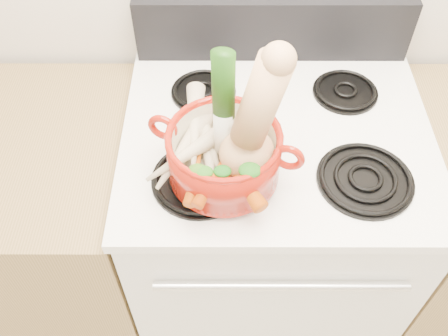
{
  "coord_description": "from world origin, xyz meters",
  "views": [
    {
      "loc": [
        -0.13,
        0.53,
        1.86
      ],
      "look_at": [
        -0.13,
        1.23,
        1.01
      ],
      "focal_mm": 40.0,
      "sensor_mm": 36.0,
      "label": 1
    }
  ],
  "objects_px": {
    "leek": "(223,107)",
    "squash": "(256,120)",
    "stove_body": "(265,234)",
    "dutch_oven": "(224,155)"
  },
  "relations": [
    {
      "from": "squash",
      "to": "leek",
      "type": "relative_size",
      "value": 1.0
    },
    {
      "from": "stove_body",
      "to": "squash",
      "type": "height_order",
      "value": "squash"
    },
    {
      "from": "leek",
      "to": "stove_body",
      "type": "bearing_deg",
      "value": 51.64
    },
    {
      "from": "squash",
      "to": "stove_body",
      "type": "bearing_deg",
      "value": 49.1
    },
    {
      "from": "stove_body",
      "to": "squash",
      "type": "relative_size",
      "value": 2.98
    },
    {
      "from": "stove_body",
      "to": "dutch_oven",
      "type": "relative_size",
      "value": 3.68
    },
    {
      "from": "dutch_oven",
      "to": "leek",
      "type": "xyz_separation_m",
      "value": [
        -0.0,
        0.03,
        0.12
      ]
    },
    {
      "from": "dutch_oven",
      "to": "squash",
      "type": "distance_m",
      "value": 0.13
    },
    {
      "from": "leek",
      "to": "squash",
      "type": "bearing_deg",
      "value": -19.84
    },
    {
      "from": "stove_body",
      "to": "squash",
      "type": "distance_m",
      "value": 0.71
    }
  ]
}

